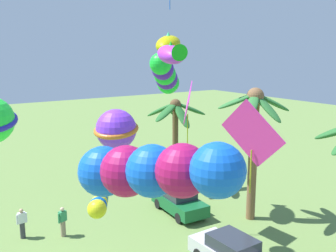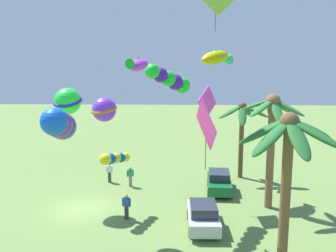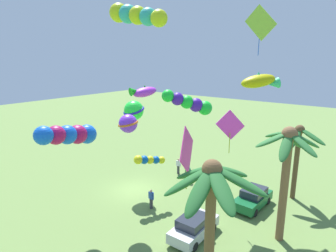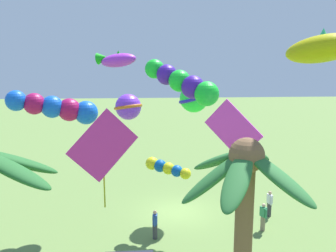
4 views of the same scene
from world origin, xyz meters
name	(u,v)px [view 4 (image 4 of 4)]	position (x,y,z in m)	size (l,w,h in m)	color
ground_plane	(178,212)	(0.00, 0.00, 0.00)	(120.00, 120.00, 0.00)	olive
palm_tree_1	(245,210)	(-0.64, 12.49, 5.57)	(3.64, 3.87, 7.55)	brown
spectator_0	(155,224)	(1.53, 3.34, 0.81)	(0.27, 0.55, 1.59)	#38383D
spectator_1	(269,203)	(-5.43, 0.98, 0.81)	(0.26, 0.55, 1.59)	#38383D
spectator_2	(263,217)	(-4.46, 2.78, 0.81)	(0.34, 0.52, 1.59)	gray
kite_tube_0	(166,168)	(0.88, 2.56, 3.67)	(2.38, 1.59, 0.97)	yellow
kite_diamond_2	(233,130)	(-1.25, 8.37, 6.89)	(1.92, 1.36, 3.21)	#EF3BD7
kite_fish_3	(116,60)	(3.26, 4.33, 9.39)	(2.05, 1.35, 0.86)	#B633E2
kite_ball_5	(128,107)	(2.84, 2.42, 6.95)	(2.09, 2.09, 1.34)	#7E34EE
kite_ball_6	(194,98)	(-1.01, -0.77, 6.99)	(2.34, 2.35, 1.74)	#22F13C
kite_diamond_7	(103,147)	(3.58, 7.96, 6.24)	(2.65, 0.92, 3.85)	#DE2F99
kite_tube_8	(183,82)	(0.38, 5.97, 8.47)	(3.00, 2.66, 1.87)	#18D42F
kite_fish_9	(327,49)	(-4.18, 9.21, 9.83)	(2.85, 2.89, 1.37)	#B4B10B
kite_tube_10	(57,108)	(6.78, 1.21, 6.78)	(4.71, 2.03, 2.01)	blue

